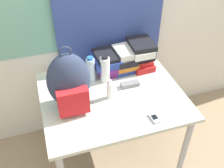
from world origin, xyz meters
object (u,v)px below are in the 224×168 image
at_px(sunscreen_bottle, 110,90).
at_px(cell_phone, 154,118).
at_px(sunglasses_case, 130,84).
at_px(backpack, 69,83).
at_px(water_bottle, 91,70).
at_px(book_stack_center, 123,59).
at_px(sports_bottle, 105,69).
at_px(book_stack_right, 140,54).
at_px(book_stack_left, 107,62).

height_order(sunscreen_bottle, cell_phone, sunscreen_bottle).
bearing_deg(sunglasses_case, sunscreen_bottle, -157.77).
relative_size(backpack, water_bottle, 2.16).
height_order(book_stack_center, sunglasses_case, book_stack_center).
relative_size(water_bottle, sports_bottle, 0.97).
relative_size(backpack, book_stack_right, 1.81).
xyz_separation_m(backpack, book_stack_left, (0.36, 0.31, -0.11)).
height_order(book_stack_left, sunglasses_case, book_stack_left).
distance_m(cell_phone, sunglasses_case, 0.39).
xyz_separation_m(book_stack_right, water_bottle, (-0.46, -0.08, -0.01)).
relative_size(book_stack_center, book_stack_right, 1.04).
bearing_deg(sunscreen_bottle, sports_bottle, 82.40).
height_order(book_stack_center, water_bottle, water_bottle).
height_order(backpack, book_stack_left, backpack).
distance_m(backpack, book_stack_right, 0.74).
distance_m(backpack, sunglasses_case, 0.52).
bearing_deg(sunscreen_bottle, cell_phone, -53.04).
distance_m(water_bottle, sunglasses_case, 0.33).
distance_m(water_bottle, cell_phone, 0.64).
xyz_separation_m(book_stack_right, sunglasses_case, (-0.18, -0.24, -0.10)).
distance_m(book_stack_center, sports_bottle, 0.22).
height_order(water_bottle, sports_bottle, sports_bottle).
xyz_separation_m(book_stack_left, sports_bottle, (-0.04, -0.10, 0.01)).
bearing_deg(book_stack_left, sunscreen_bottle, -102.96).
height_order(book_stack_left, cell_phone, book_stack_left).
height_order(book_stack_left, water_bottle, water_bottle).
distance_m(sunscreen_bottle, cell_phone, 0.39).
xyz_separation_m(backpack, sunglasses_case, (0.48, 0.07, -0.19)).
relative_size(book_stack_right, sunglasses_case, 1.79).
relative_size(book_stack_center, water_bottle, 1.24).
xyz_separation_m(backpack, sunscreen_bottle, (0.29, -0.00, -0.13)).
relative_size(book_stack_left, sunscreen_bottle, 1.55).
distance_m(book_stack_right, sports_bottle, 0.36).
relative_size(sports_bottle, sunglasses_case, 1.55).
distance_m(book_stack_left, sports_bottle, 0.11).
xyz_separation_m(backpack, water_bottle, (0.21, 0.24, -0.10)).
xyz_separation_m(backpack, cell_phone, (0.52, -0.31, -0.20)).
bearing_deg(sunscreen_bottle, backpack, 179.01).
height_order(book_stack_right, cell_phone, book_stack_right).
bearing_deg(water_bottle, book_stack_center, 14.90).
distance_m(book_stack_left, sunglasses_case, 0.28).
xyz_separation_m(book_stack_left, sunglasses_case, (0.12, -0.24, -0.08)).
height_order(backpack, book_stack_right, backpack).
bearing_deg(book_stack_right, backpack, -154.51).
bearing_deg(book_stack_center, book_stack_right, -1.75).
xyz_separation_m(water_bottle, sunscreen_bottle, (0.08, -0.24, -0.03)).
distance_m(book_stack_left, book_stack_right, 0.30).
bearing_deg(backpack, book_stack_right, 25.49).
bearing_deg(book_stack_left, water_bottle, -154.17).
xyz_separation_m(book_stack_right, cell_phone, (-0.15, -0.63, -0.11)).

